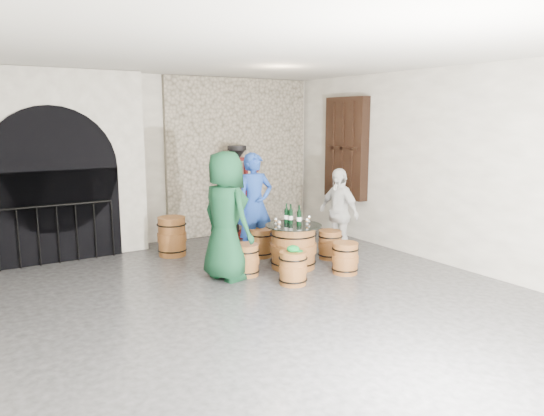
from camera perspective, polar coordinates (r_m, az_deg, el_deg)
ground at (r=6.86m, az=-0.98°, el=-10.47°), size 8.00×8.00×0.00m
wall_back at (r=10.10m, az=-12.90°, el=5.19°), size 8.00×0.00×8.00m
wall_right at (r=8.80m, az=18.92°, el=4.24°), size 0.00×8.00×8.00m
ceiling at (r=6.48m, az=-1.07°, el=17.09°), size 8.00×8.00×0.00m
stone_facing_panel at (r=10.77m, az=-3.69°, el=5.70°), size 3.20×0.12×3.18m
arched_opening at (r=9.39m, az=-23.37°, el=4.17°), size 3.10×0.60×3.19m
shuttered_window at (r=10.38m, az=8.18°, el=6.57°), size 0.23×1.10×2.00m
barrel_table at (r=8.32m, az=2.37°, el=-4.28°), size 0.91×0.91×0.71m
barrel_stool_left at (r=7.94m, az=-2.91°, el=-5.77°), size 0.43×0.43×0.49m
barrel_stool_far at (r=8.99m, az=-1.24°, el=-3.89°), size 0.43×0.43×0.49m
barrel_stool_right at (r=8.93m, az=6.45°, el=-4.05°), size 0.43×0.43×0.49m
barrel_stool_near_right at (r=8.12m, az=8.11°, el=-5.52°), size 0.43×0.43×0.49m
barrel_stool_near_left at (r=7.52m, az=2.34°, el=-6.67°), size 0.43×0.43×0.49m
green_cap at (r=7.45m, az=2.39°, el=-4.55°), size 0.23×0.18×0.10m
person_green at (r=7.64m, az=-5.15°, el=-0.89°), size 0.80×1.05×1.92m
person_blue at (r=8.99m, az=-1.92°, el=0.39°), size 0.70×0.49×1.80m
person_white at (r=8.96m, az=7.37°, el=-0.54°), size 0.43×0.93×1.55m
wine_bottle_left at (r=8.30m, az=2.08°, el=-0.87°), size 0.08×0.08×0.32m
wine_bottle_center at (r=8.20m, az=3.02°, el=-1.02°), size 0.08×0.08×0.32m
wine_bottle_right at (r=8.36m, az=1.61°, el=-0.79°), size 0.08×0.08×0.32m
tasting_glass_a at (r=8.05m, az=0.82°, el=-1.81°), size 0.05×0.05×0.10m
tasting_glass_b at (r=8.52m, az=4.12°, el=-1.18°), size 0.05×0.05×0.10m
tasting_glass_c at (r=8.30m, az=0.43°, el=-1.45°), size 0.05×0.05×0.10m
tasting_glass_d at (r=8.55m, az=1.90°, el=-1.11°), size 0.05×0.05×0.10m
tasting_glass_e at (r=8.29m, az=3.90°, el=-1.49°), size 0.05×0.05×0.10m
tasting_glass_f at (r=8.09m, az=0.74°, el=-1.74°), size 0.05×0.05×0.10m
side_barrel at (r=9.21m, az=-11.02°, el=-3.11°), size 0.52×0.52×0.69m
corking_press at (r=10.32m, az=-3.86°, el=2.61°), size 0.76×0.41×1.85m
control_box at (r=10.85m, az=-2.31°, el=4.42°), size 0.18×0.10×0.22m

